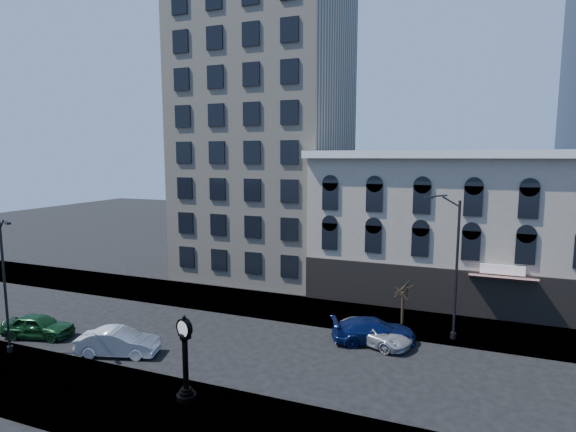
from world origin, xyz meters
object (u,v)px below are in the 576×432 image
at_px(street_lamp_near, 4,251).
at_px(car_near_a, 38,326).
at_px(car_near_b, 119,342).
at_px(street_clock, 185,362).

height_order(street_lamp_near, car_near_a, street_lamp_near).
bearing_deg(car_near_b, street_clock, -130.53).
bearing_deg(car_near_a, car_near_b, -105.71).
bearing_deg(street_clock, car_near_b, 175.10).
relative_size(street_clock, car_near_a, 0.93).
xyz_separation_m(street_clock, street_lamp_near, (-12.61, 0.45, 4.49)).
distance_m(car_near_a, car_near_b, 6.93).
relative_size(street_clock, street_lamp_near, 0.50).
relative_size(street_lamp_near, car_near_a, 1.85).
xyz_separation_m(street_lamp_near, car_near_a, (-1.18, 2.78, -5.77)).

